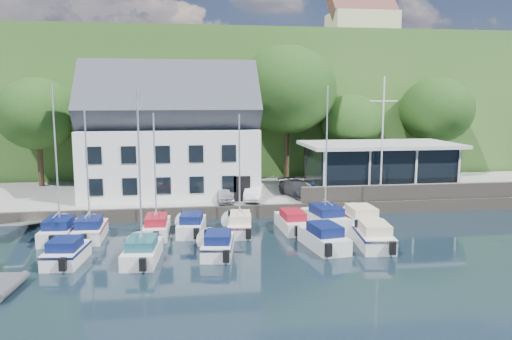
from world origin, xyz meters
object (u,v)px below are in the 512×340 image
Objects in this scene: boat_r2_2 at (218,243)px; boat_r1_7 at (360,217)px; boat_r1_2 at (155,172)px; boat_r1_6 at (326,160)px; car_white at (254,192)px; boat_r1_5 at (292,220)px; car_silver at (224,195)px; boat_r2_4 at (373,234)px; boat_r1_0 at (57,171)px; car_blue at (335,187)px; boat_r2_1 at (140,186)px; boat_r2_0 at (66,250)px; harbor_building at (171,142)px; boat_r1_3 at (192,223)px; car_dgrey at (297,188)px; boat_r1_1 at (87,172)px; club_pavilion at (379,166)px; boat_r1_4 at (239,171)px; flagpole at (382,138)px; boat_r2_3 at (324,236)px.

boat_r1_7 is at bearing 32.57° from boat_r2_2.
boat_r1_6 reaches higher than boat_r1_2.
boat_r1_5 is at bearing -58.59° from car_white.
boat_r2_4 is (8.36, -9.69, -0.77)m from car_silver.
boat_r1_6 is (4.38, -5.06, 3.10)m from car_white.
boat_r1_0 is 20.41m from boat_r1_7.
boat_r1_7 is at bearing 87.30° from boat_r2_4.
car_blue is 0.49× the size of boat_r2_1.
boat_r1_0 is at bearing 113.57° from boat_r2_0.
boat_r1_7 is 0.71× the size of boat_r2_1.
harbor_building reaches higher than boat_r1_3.
boat_r1_3 is 0.89× the size of boat_r1_5.
boat_r1_1 is at bearing -170.33° from car_dgrey.
boat_r1_4 is (-13.27, -8.77, 1.17)m from club_pavilion.
flagpole is at bearing -27.70° from car_dgrey.
car_blue is 11.23m from boat_r1_4.
club_pavilion reaches higher than boat_r2_2.
boat_r1_6 is 1.98× the size of boat_r2_0.
harbor_building is 9.31m from boat_r1_2.
car_silver is 13.98m from boat_r2_0.
club_pavilion is 23.84m from boat_r2_1.
boat_r1_3 is at bearing -119.45° from car_white.
car_silver is at bearing -165.98° from club_pavilion.
car_blue is at bearing 88.25° from boat_r1_7.
boat_r1_2 is 1.76× the size of boat_r2_0.
boat_r1_2 is 9.82m from boat_r1_5.
boat_r1_2 is 1.41× the size of boat_r2_4.
boat_r1_0 is (-10.96, -5.39, 2.91)m from car_silver.
boat_r1_1 is at bearing -169.54° from boat_r1_3.
boat_r2_4 is (10.95, -4.53, 0.07)m from boat_r1_3.
boat_r2_2 is at bearing -145.08° from flagpole.
boat_r2_1 is (-11.53, -11.79, 2.60)m from car_dgrey.
car_silver is 10.96m from boat_r1_1.
boat_r1_0 is 6.08m from boat_r1_2.
boat_r1_6 reaches higher than car_dgrey.
boat_r1_5 is at bearing 7.77° from boat_r1_3.
boat_r1_0 is (-13.36, -5.77, 2.82)m from car_white.
boat_r1_5 is 4.76m from boat_r1_6.
flagpole is 1.61× the size of boat_r1_7.
boat_r1_1 is 15.36m from boat_r2_3.
boat_r2_3 is at bearing -115.57° from boat_r1_6.
car_blue is 11.17m from boat_r2_4.
boat_r1_4 is 7.18m from boat_r2_3.
harbor_building is at bearing 124.37° from boat_r1_4.
boat_r1_1 is (-11.48, -5.84, 2.70)m from car_white.
boat_r1_4 is 1.43× the size of boat_r2_3.
boat_r1_5 is at bearing 138.99° from boat_r2_4.
boat_r2_0 is at bearing -168.64° from boat_r2_2.
boat_r1_1 is 5.99m from boat_r2_0.
boat_r1_7 is at bearing 39.14° from boat_r2_3.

